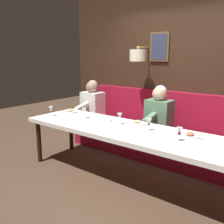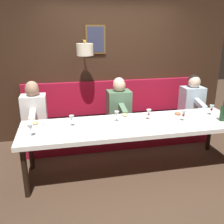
# 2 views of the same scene
# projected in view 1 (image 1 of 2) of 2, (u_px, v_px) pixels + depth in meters

# --- Properties ---
(ground_plane) EXTENTS (12.00, 12.00, 0.00)m
(ground_plane) POSITION_uv_depth(u_px,v_px,m) (127.00, 180.00, 3.51)
(ground_plane) COLOR #4C3828
(dining_table) EXTENTS (0.90, 3.18, 0.74)m
(dining_table) POSITION_uv_depth(u_px,v_px,m) (128.00, 133.00, 3.36)
(dining_table) COLOR white
(dining_table) RESTS_ON ground_plane
(banquette_bench) EXTENTS (0.52, 3.38, 0.45)m
(banquette_bench) POSITION_uv_depth(u_px,v_px,m) (158.00, 147.00, 4.15)
(banquette_bench) COLOR maroon
(banquette_bench) RESTS_ON ground_plane
(back_wall_panel) EXTENTS (0.59, 4.58, 2.90)m
(back_wall_panel) POSITION_uv_depth(u_px,v_px,m) (176.00, 75.00, 4.35)
(back_wall_panel) COLOR #382316
(back_wall_panel) RESTS_ON ground_plane
(diner_near) EXTENTS (0.60, 0.40, 0.79)m
(diner_near) POSITION_uv_depth(u_px,v_px,m) (159.00, 112.00, 4.02)
(diner_near) COLOR #567A5B
(diner_near) RESTS_ON banquette_bench
(diner_middle) EXTENTS (0.60, 0.40, 0.79)m
(diner_middle) POSITION_uv_depth(u_px,v_px,m) (92.00, 102.00, 4.88)
(diner_middle) COLOR white
(diner_middle) RESTS_ON banquette_bench
(place_setting_0) EXTENTS (0.24, 0.32, 0.05)m
(place_setting_0) POSITION_uv_depth(u_px,v_px,m) (190.00, 135.00, 3.03)
(place_setting_0) COLOR silver
(place_setting_0) RESTS_ON dining_table
(place_setting_1) EXTENTS (0.24, 0.32, 0.05)m
(place_setting_1) POSITION_uv_depth(u_px,v_px,m) (137.00, 123.00, 3.61)
(place_setting_1) COLOR white
(place_setting_1) RESTS_ON dining_table
(place_setting_2) EXTENTS (0.24, 0.32, 0.05)m
(place_setting_2) POSITION_uv_depth(u_px,v_px,m) (70.00, 111.00, 4.36)
(place_setting_2) COLOR silver
(place_setting_2) RESTS_ON dining_table
(place_setting_3) EXTENTS (0.24, 0.32, 0.01)m
(place_setting_3) POSITION_uv_depth(u_px,v_px,m) (105.00, 119.00, 3.82)
(place_setting_3) COLOR silver
(place_setting_3) RESTS_ON dining_table
(wine_glass_2) EXTENTS (0.07, 0.07, 0.16)m
(wine_glass_2) POSITION_uv_depth(u_px,v_px,m) (84.00, 111.00, 3.90)
(wine_glass_2) COLOR silver
(wine_glass_2) RESTS_ON dining_table
(wine_glass_3) EXTENTS (0.07, 0.07, 0.16)m
(wine_glass_3) POSITION_uv_depth(u_px,v_px,m) (51.00, 109.00, 4.04)
(wine_glass_3) COLOR silver
(wine_glass_3) RESTS_ON dining_table
(wine_glass_4) EXTENTS (0.07, 0.07, 0.16)m
(wine_glass_4) POSITION_uv_depth(u_px,v_px,m) (179.00, 132.00, 2.84)
(wine_glass_4) COLOR silver
(wine_glass_4) RESTS_ON dining_table
(wine_glass_5) EXTENTS (0.07, 0.07, 0.16)m
(wine_glass_5) POSITION_uv_depth(u_px,v_px,m) (120.00, 116.00, 3.55)
(wine_glass_5) COLOR silver
(wine_glass_5) RESTS_ON dining_table
(wine_glass_6) EXTENTS (0.07, 0.07, 0.16)m
(wine_glass_6) POSITION_uv_depth(u_px,v_px,m) (149.00, 122.00, 3.25)
(wine_glass_6) COLOR silver
(wine_glass_6) RESTS_ON dining_table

